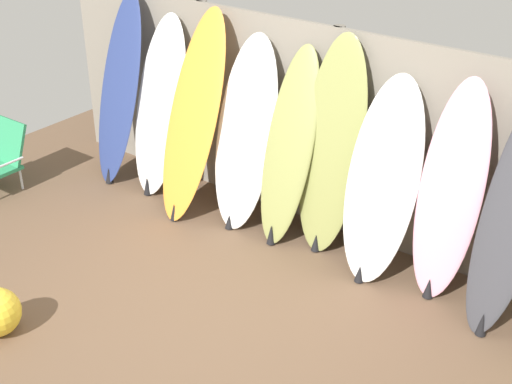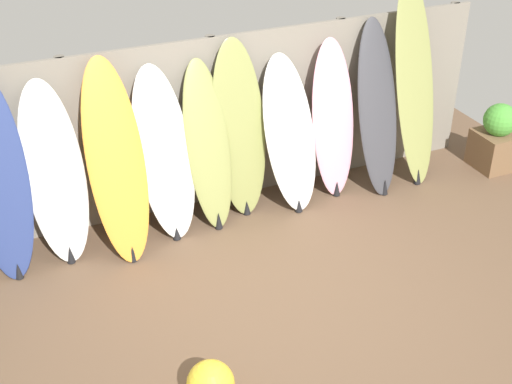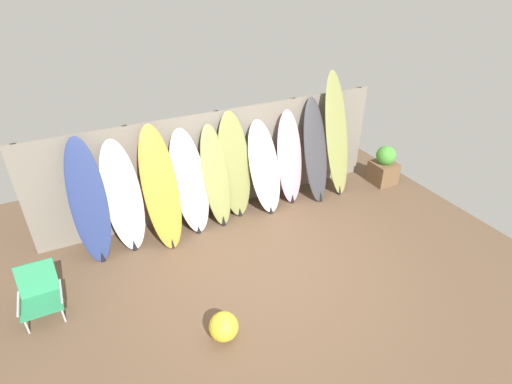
{
  "view_description": "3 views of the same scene",
  "coord_description": "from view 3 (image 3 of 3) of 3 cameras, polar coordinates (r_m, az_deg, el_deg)",
  "views": [
    {
      "loc": [
        2.82,
        -2.83,
        3.3
      ],
      "look_at": [
        0.3,
        0.54,
        1.04
      ],
      "focal_mm": 50.0,
      "sensor_mm": 36.0,
      "label": 1
    },
    {
      "loc": [
        -2.23,
        -4.26,
        4.02
      ],
      "look_at": [
        -0.16,
        0.55,
        0.9
      ],
      "focal_mm": 50.0,
      "sensor_mm": 36.0,
      "label": 2
    },
    {
      "loc": [
        -2.14,
        -3.76,
        3.98
      ],
      "look_at": [
        0.13,
        0.84,
        0.88
      ],
      "focal_mm": 28.0,
      "sensor_mm": 36.0,
      "label": 3
    }
  ],
  "objects": [
    {
      "name": "surfboard_olive_9",
      "position": [
        7.48,
        11.48,
        7.84
      ],
      "size": [
        0.56,
        0.67,
        2.23
      ],
      "color": "olive",
      "rests_on": "ground"
    },
    {
      "name": "surfboard_navy_0",
      "position": [
        6.18,
        -22.79,
        -1.41
      ],
      "size": [
        0.56,
        0.61,
        1.83
      ],
      "color": "navy",
      "rests_on": "ground"
    },
    {
      "name": "surfboard_white_3",
      "position": [
        6.43,
        -9.43,
        1.36
      ],
      "size": [
        0.63,
        0.65,
        1.68
      ],
      "color": "white",
      "rests_on": "ground"
    },
    {
      "name": "surfboard_olive_4",
      "position": [
        6.57,
        -5.74,
        2.18
      ],
      "size": [
        0.46,
        0.6,
        1.66
      ],
      "color": "olive",
      "rests_on": "ground"
    },
    {
      "name": "beach_chair",
      "position": [
        5.81,
        -28.49,
        -12.46
      ],
      "size": [
        0.5,
        0.55,
        0.65
      ],
      "rotation": [
        0.0,
        0.0,
        -0.22
      ],
      "color": "silver",
      "rests_on": "ground"
    },
    {
      "name": "ground",
      "position": [
        5.88,
        2.53,
        -11.52
      ],
      "size": [
        7.68,
        7.68,
        0.0
      ],
      "primitive_type": "plane",
      "color": "brown"
    },
    {
      "name": "surfboard_white_1",
      "position": [
        6.28,
        -18.45,
        -0.69
      ],
      "size": [
        0.58,
        0.6,
        1.69
      ],
      "color": "white",
      "rests_on": "ground"
    },
    {
      "name": "surfboard_charcoal_8",
      "position": [
        7.29,
        8.49,
        5.74
      ],
      "size": [
        0.5,
        0.72,
        1.82
      ],
      "color": "#38383D",
      "rests_on": "ground"
    },
    {
      "name": "fence_back",
      "position": [
        6.88,
        -5.31,
        4.39
      ],
      "size": [
        6.08,
        0.11,
        1.8
      ],
      "color": "gray",
      "rests_on": "ground"
    },
    {
      "name": "surfboard_olive_5",
      "position": [
        6.7,
        -3.07,
        3.67
      ],
      "size": [
        0.57,
        0.44,
        1.81
      ],
      "color": "olive",
      "rests_on": "ground"
    },
    {
      "name": "beach_ball",
      "position": [
        4.99,
        -4.64,
        -18.63
      ],
      "size": [
        0.35,
        0.35,
        0.35
      ],
      "primitive_type": "sphere",
      "color": "yellow",
      "rests_on": "ground"
    },
    {
      "name": "surfboard_orange_2",
      "position": [
        6.19,
        -13.44,
        0.39
      ],
      "size": [
        0.54,
        0.74,
        1.83
      ],
      "color": "orange",
      "rests_on": "ground"
    },
    {
      "name": "surfboard_white_6",
      "position": [
        6.88,
        1.22,
        3.5
      ],
      "size": [
        0.64,
        0.68,
        1.59
      ],
      "color": "white",
      "rests_on": "ground"
    },
    {
      "name": "surfboard_pink_7",
      "position": [
        7.12,
        4.83,
        4.79
      ],
      "size": [
        0.49,
        0.42,
        1.69
      ],
      "color": "pink",
      "rests_on": "ground"
    },
    {
      "name": "planter_box",
      "position": [
        8.26,
        17.83,
        3.54
      ],
      "size": [
        0.45,
        0.46,
        0.78
      ],
      "color": "brown",
      "rests_on": "ground"
    }
  ]
}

